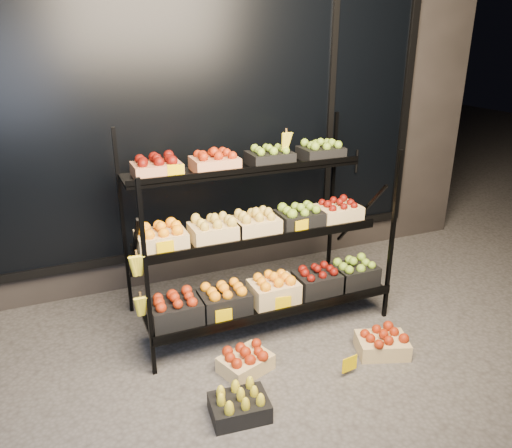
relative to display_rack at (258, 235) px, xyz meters
name	(u,v)px	position (x,y,z in m)	size (l,w,h in m)	color
ground	(290,354)	(0.01, -0.60, -0.79)	(24.00, 24.00, 0.00)	#514F4C
building	(189,91)	(0.01, 1.99, 0.96)	(6.00, 2.08, 3.50)	#2D2826
display_rack	(258,235)	(0.00, 0.00, 0.00)	(2.18, 1.02, 1.69)	black
tag_floor_b	(349,368)	(0.30, -1.00, -0.73)	(0.13, 0.01, 0.12)	#E7B800
floor_crate_left	(246,360)	(-0.38, -0.65, -0.70)	(0.43, 0.37, 0.19)	#DDC07F
floor_crate_midleft	(239,404)	(-0.59, -1.07, -0.70)	(0.40, 0.31, 0.19)	black
floor_crate_midright	(382,343)	(0.69, -0.86, -0.70)	(0.46, 0.39, 0.20)	#DDC07F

